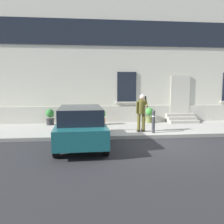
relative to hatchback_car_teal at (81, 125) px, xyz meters
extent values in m
plane|color=#232326|center=(3.09, -0.04, -0.79)|extent=(80.00, 80.00, 0.00)
cube|color=#99968E|center=(3.09, 2.76, -0.71)|extent=(24.00, 3.60, 0.15)
cube|color=gray|center=(3.09, 0.90, -0.71)|extent=(24.00, 0.12, 0.15)
cube|color=beige|center=(3.09, 5.26, 2.96)|extent=(24.00, 1.40, 7.50)
cube|color=#BCB7A8|center=(3.09, 4.54, -0.24)|extent=(24.00, 0.08, 1.10)
cube|color=black|center=(5.73, 4.53, 0.89)|extent=(1.00, 0.08, 2.10)
cube|color=#BCB7A8|center=(5.73, 4.51, 0.94)|extent=(1.16, 0.06, 2.24)
cube|color=black|center=(2.53, 4.53, 1.41)|extent=(1.10, 0.06, 1.70)
cube|color=#BCB7A8|center=(2.53, 4.50, 0.51)|extent=(1.30, 0.12, 0.10)
cube|color=black|center=(3.09, 4.53, 4.41)|extent=(16.80, 0.06, 1.40)
cube|color=#9E998E|center=(5.73, 3.76, -0.56)|extent=(1.71, 0.32, 0.16)
cube|color=#9E998E|center=(5.73, 4.08, -0.48)|extent=(1.71, 0.32, 0.32)
cube|color=#9E998E|center=(5.73, 4.40, -0.40)|extent=(1.71, 0.32, 0.48)
cube|color=#165156|center=(0.00, 0.02, -0.17)|extent=(1.88, 4.05, 0.64)
cube|color=black|center=(0.00, -0.13, 0.43)|extent=(1.61, 2.45, 0.56)
cube|color=black|center=(-0.06, 2.03, -0.39)|extent=(1.66, 0.15, 0.20)
cube|color=yellow|center=(-0.06, 2.03, -0.21)|extent=(0.52, 0.04, 0.12)
cube|color=#B21414|center=(-0.82, 2.01, 0.05)|extent=(0.16, 0.05, 0.18)
cube|color=#B21414|center=(0.69, 2.05, 0.05)|extent=(0.16, 0.05, 0.18)
cube|color=#165156|center=(-0.06, 1.77, 0.33)|extent=(1.49, 0.11, 0.60)
cylinder|color=black|center=(-0.75, -1.40, -0.49)|extent=(0.22, 0.61, 0.60)
cylinder|color=black|center=(0.84, -1.35, -0.49)|extent=(0.22, 0.61, 0.60)
cylinder|color=black|center=(-0.84, 1.39, -0.49)|extent=(0.22, 0.61, 0.60)
cylinder|color=black|center=(0.75, 1.44, -0.49)|extent=(0.22, 0.61, 0.60)
cylinder|color=#333338|center=(3.22, 1.31, -0.16)|extent=(0.14, 0.14, 0.95)
sphere|color=#333338|center=(3.22, 1.31, 0.33)|extent=(0.15, 0.15, 0.15)
cylinder|color=silver|center=(3.22, 1.31, 0.13)|extent=(0.15, 0.15, 0.06)
cylinder|color=#514C1E|center=(2.62, 1.64, -0.19)|extent=(0.15, 0.15, 0.82)
cube|color=black|center=(2.62, 1.70, -0.59)|extent=(0.12, 0.28, 0.10)
cylinder|color=#514C1E|center=(2.84, 1.64, -0.19)|extent=(0.15, 0.15, 0.82)
cube|color=black|center=(2.84, 1.70, -0.59)|extent=(0.12, 0.28, 0.10)
cylinder|color=#514C1E|center=(2.73, 1.59, 0.53)|extent=(0.34, 0.44, 0.67)
sphere|color=tan|center=(2.73, 1.51, 0.97)|extent=(0.22, 0.22, 0.22)
sphere|color=silver|center=(2.73, 1.51, 1.00)|extent=(0.21, 0.21, 0.21)
cylinder|color=#514C1E|center=(2.51, 1.54, 0.51)|extent=(0.09, 0.19, 0.57)
cylinder|color=#514C1E|center=(2.93, 1.54, 0.73)|extent=(0.09, 0.42, 0.42)
cube|color=black|center=(2.88, 1.49, 0.95)|extent=(0.07, 0.02, 0.15)
cylinder|color=#2D2D30|center=(-1.77, 4.02, -0.47)|extent=(0.40, 0.40, 0.34)
cylinder|color=#2D2D30|center=(-1.77, 4.02, -0.33)|extent=(0.44, 0.44, 0.05)
cylinder|color=#47331E|center=(-1.77, 4.02, -0.18)|extent=(0.04, 0.04, 0.24)
sphere|color=#286B2D|center=(-1.77, 4.02, 0.00)|extent=(0.44, 0.44, 0.44)
sphere|color=#286B2D|center=(-1.67, 3.97, -0.10)|extent=(0.24, 0.24, 0.24)
cylinder|color=#B25B38|center=(1.02, 3.79, -0.47)|extent=(0.40, 0.40, 0.34)
cylinder|color=#B25B38|center=(1.02, 3.79, -0.33)|extent=(0.44, 0.44, 0.05)
cylinder|color=#47331E|center=(1.02, 3.79, -0.18)|extent=(0.04, 0.04, 0.24)
sphere|color=#387F33|center=(1.02, 3.79, 0.00)|extent=(0.44, 0.44, 0.44)
sphere|color=#387F33|center=(1.12, 3.74, -0.10)|extent=(0.24, 0.24, 0.24)
cylinder|color=#606B38|center=(3.81, 4.18, -0.47)|extent=(0.40, 0.40, 0.34)
cylinder|color=#606B38|center=(3.81, 4.18, -0.33)|extent=(0.44, 0.44, 0.05)
cylinder|color=#47331E|center=(3.81, 4.18, -0.18)|extent=(0.04, 0.04, 0.24)
sphere|color=#387F33|center=(3.81, 4.18, 0.00)|extent=(0.44, 0.44, 0.44)
sphere|color=#387F33|center=(3.91, 4.13, -0.10)|extent=(0.24, 0.24, 0.24)
camera|label=1|loc=(0.26, -8.89, 1.54)|focal=37.66mm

